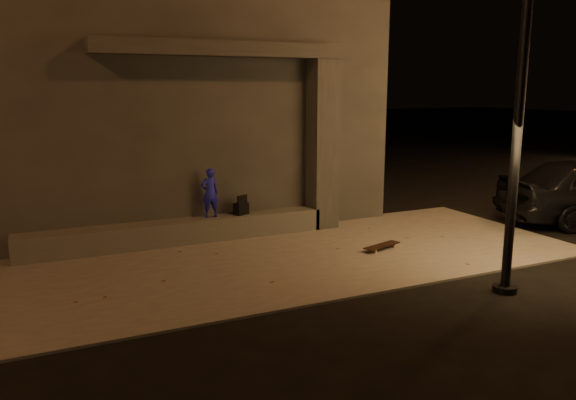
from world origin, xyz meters
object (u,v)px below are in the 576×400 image
column (322,145)px  skateboard (382,246)px  skateboarder (210,193)px  backpack (241,208)px

column → skateboard: size_ratio=4.14×
skateboarder → backpack: size_ratio=2.43×
skateboard → backpack: bearing=117.7°
column → backpack: size_ratio=8.74×
skateboarder → backpack: 0.74m
column → skateboard: (0.16, -2.10, -1.72)m
column → skateboard: column is taller
column → skateboarder: (-2.54, 0.00, -0.85)m
column → skateboarder: bearing=180.0°
column → backpack: column is taller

